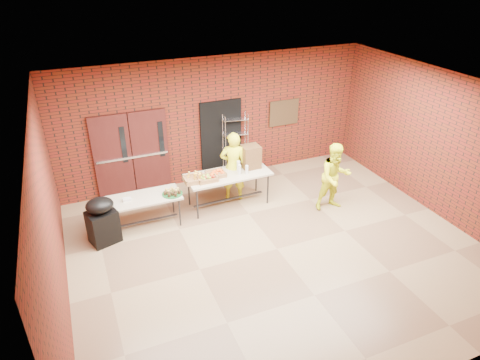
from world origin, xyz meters
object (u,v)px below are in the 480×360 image
at_px(volunteer_man, 335,177).
at_px(covered_grill, 102,220).
at_px(volunteer_woman, 233,166).
at_px(wire_rack, 235,146).
at_px(table_right, 228,176).
at_px(coffee_dispenser, 251,157).
at_px(table_left, 140,200).

bearing_deg(volunteer_man, covered_grill, 177.79).
bearing_deg(covered_grill, volunteer_woman, -5.75).
bearing_deg(wire_rack, table_right, -108.95).
distance_m(coffee_dispenser, covered_grill, 3.63).
height_order(table_right, volunteer_man, volunteer_man).
distance_m(covered_grill, volunteer_man, 5.17).
distance_m(table_left, volunteer_man, 4.39).
relative_size(table_right, covered_grill, 1.93).
relative_size(table_right, coffee_dispenser, 3.63).
distance_m(wire_rack, volunteer_woman, 1.16).
height_order(wire_rack, table_right, wire_rack).
xyz_separation_m(table_left, volunteer_woman, (2.32, 0.39, 0.20)).
xyz_separation_m(coffee_dispenser, volunteer_woman, (-0.40, 0.11, -0.22)).
bearing_deg(covered_grill, volunteer_man, -24.92).
bearing_deg(wire_rack, volunteer_man, -48.17).
bearing_deg(coffee_dispenser, volunteer_man, -37.85).
distance_m(table_left, covered_grill, 0.88).
bearing_deg(volunteer_woman, wire_rack, -93.49).
bearing_deg(coffee_dispenser, table_left, -174.11).
height_order(coffee_dispenser, volunteer_man, volunteer_man).
bearing_deg(volunteer_woman, covered_grill, 32.79).
bearing_deg(volunteer_woman, coffee_dispenser, -173.95).
xyz_separation_m(table_right, volunteer_woman, (0.22, 0.24, 0.12)).
distance_m(wire_rack, table_left, 3.15).
relative_size(wire_rack, table_right, 0.89).
distance_m(wire_rack, coffee_dispenser, 1.18).
bearing_deg(table_right, volunteer_man, -27.55).
bearing_deg(table_left, volunteer_woman, 9.86).
bearing_deg(table_left, coffee_dispenser, 6.20).
relative_size(coffee_dispenser, volunteer_man, 0.34).
bearing_deg(volunteer_man, wire_rack, 127.44).
relative_size(wire_rack, volunteer_woman, 1.02).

